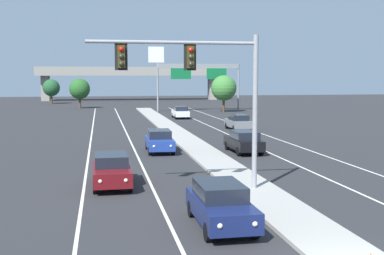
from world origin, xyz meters
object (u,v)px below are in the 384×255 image
car_receding_grey (238,122)px  car_oncoming_navy (221,204)px  car_oncoming_darkred (111,170)px  highway_sign_gantry (199,72)px  tree_far_left_b (80,89)px  car_receding_black (244,141)px  overhead_signal_mast (202,78)px  tree_far_right_b (224,88)px  car_oncoming_blue (159,141)px  tree_far_left_c (51,88)px  car_receding_white (180,112)px

car_receding_grey → car_oncoming_navy: bearing=-106.7°
car_oncoming_darkred → highway_sign_gantry: 55.31m
highway_sign_gantry → tree_far_left_b: 21.54m
car_receding_black → highway_sign_gantry: highway_sign_gantry is taller
car_oncoming_navy → highway_sign_gantry: 61.83m
overhead_signal_mast → car_oncoming_navy: (-0.40, -5.25, -4.54)m
highway_sign_gantry → tree_far_right_b: 5.09m
highway_sign_gantry → car_receding_black: bearing=-96.9°
car_receding_black → highway_sign_gantry: bearing=83.1°
car_oncoming_navy → car_oncoming_darkred: (-3.73, 7.58, 0.00)m
car_oncoming_blue → tree_far_left_c: 69.67m
tree_far_right_b → car_receding_grey: bearing=-100.8°
car_oncoming_blue → car_receding_grey: same height
car_receding_white → tree_far_right_b: bearing=51.2°
overhead_signal_mast → tree_far_left_b: bearing=97.0°
car_oncoming_navy → car_receding_white: (6.05, 47.20, 0.00)m
car_receding_grey → car_oncoming_blue: bearing=-125.6°
tree_far_left_b → tree_far_right_b: size_ratio=0.90×
car_oncoming_navy → car_receding_white: bearing=82.7°
car_oncoming_darkred → tree_far_right_b: bearing=70.0°
tree_far_left_b → tree_far_left_c: tree_far_left_b is taller
car_oncoming_blue → tree_far_right_b: bearing=69.7°
tree_far_right_b → tree_far_left_c: size_ratio=1.15×
highway_sign_gantry → tree_far_left_c: size_ratio=2.69×
car_receding_white → car_oncoming_navy: bearing=-97.3°
tree_far_left_b → car_oncoming_darkred: bearing=-86.4°
car_oncoming_darkred → car_oncoming_blue: (3.68, 10.90, 0.00)m
car_oncoming_navy → car_oncoming_darkred: 8.45m
car_receding_black → tree_far_left_c: bearing=105.8°
car_oncoming_darkred → car_oncoming_blue: bearing=71.4°
car_oncoming_navy → tree_far_right_b: tree_far_right_b is taller
car_oncoming_darkred → highway_sign_gantry: highway_sign_gantry is taller
car_receding_black → tree_far_left_b: size_ratio=0.88×
car_oncoming_darkred → tree_far_left_c: 79.83m
car_oncoming_darkred → tree_far_left_b: 63.32m
tree_far_left_b → tree_far_right_b: 25.71m
car_oncoming_navy → car_oncoming_darkred: same height
car_oncoming_darkred → car_receding_white: 40.81m
car_oncoming_darkred → highway_sign_gantry: (14.86, 53.01, 5.34)m
tree_far_left_b → tree_far_left_c: 17.15m
car_receding_white → tree_far_left_c: tree_far_left_c is taller
overhead_signal_mast → car_receding_black: (5.43, 11.75, -4.54)m
car_oncoming_navy → car_receding_grey: 33.36m
car_receding_grey → tree_far_right_b: (4.88, 25.71, 2.87)m
car_receding_grey → tree_far_left_b: (-17.26, 38.78, 2.51)m
tree_far_left_c → car_receding_grey: bearing=-66.8°
car_oncoming_darkred → car_receding_black: same height
car_oncoming_blue → car_receding_grey: (9.65, 13.47, 0.00)m
overhead_signal_mast → car_receding_grey: bearing=71.0°
car_oncoming_navy → car_receding_white: 47.58m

